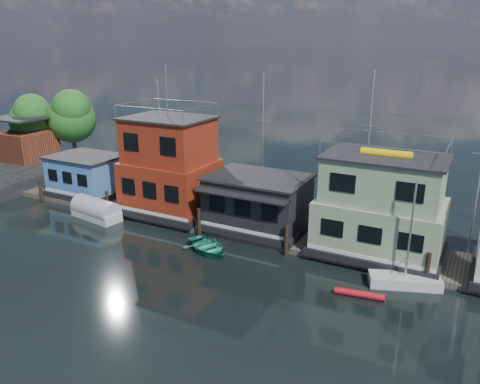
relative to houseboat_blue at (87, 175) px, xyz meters
The scene contains 13 objects.
ground 21.75m from the houseboat_blue, 33.69° to the right, with size 160.00×160.00×0.00m, color black.
dock 18.11m from the houseboat_blue, ahead, with size 48.00×5.00×0.40m, color #595147.
houseboat_blue is the anchor object (origin of this frame).
houseboat_red 9.69m from the houseboat_blue, ahead, with size 7.40×5.90×11.86m.
houseboat_dark 17.50m from the houseboat_blue, ahead, with size 7.40×6.10×4.06m.
houseboat_green 26.53m from the houseboat_blue, ahead, with size 8.40×5.90×7.03m.
pilings 17.92m from the houseboat_blue, ahead, with size 42.28×0.28×2.20m.
background_masts 23.77m from the houseboat_blue, 14.77° to the left, with size 36.40×0.16×12.00m.
shore 13.32m from the houseboat_blue, 163.07° to the left, with size 12.40×15.72×8.24m.
red_kayak 27.54m from the houseboat_blue, 12.41° to the right, with size 0.41×0.41×2.79m, color red.
tarp_runabout 5.91m from the houseboat_blue, 38.98° to the right, with size 4.76×2.48×1.84m.
day_sailer 29.13m from the houseboat_blue, ahead, with size 4.36×2.72×6.54m.
dinghy_teal 16.84m from the houseboat_blue, 16.76° to the right, with size 2.78×3.89×0.81m, color #25896D.
Camera 1 is at (13.85, -17.96, 14.00)m, focal length 35.00 mm.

